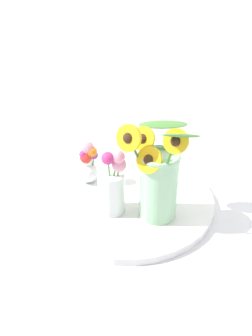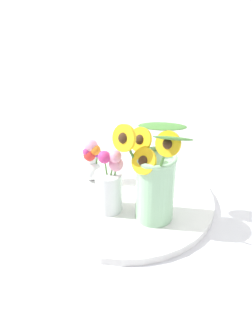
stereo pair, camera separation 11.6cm
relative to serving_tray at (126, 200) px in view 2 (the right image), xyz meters
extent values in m
plane|color=silver|center=(-0.03, -0.06, -0.01)|extent=(6.00, 6.00, 0.00)
cylinder|color=white|center=(0.00, 0.00, 0.00)|extent=(0.54, 0.54, 0.02)
cylinder|color=#99CC9E|center=(0.12, -0.03, 0.11)|extent=(0.11, 0.11, 0.19)
torus|color=#99CC9E|center=(0.12, -0.03, 0.21)|extent=(0.11, 0.11, 0.01)
cylinder|color=#427533|center=(0.12, -0.06, 0.12)|extent=(0.03, 0.02, 0.18)
cylinder|color=yellow|center=(0.11, -0.07, 0.21)|extent=(0.08, 0.04, 0.08)
sphere|color=#382314|center=(0.11, -0.07, 0.21)|extent=(0.03, 0.03, 0.03)
cylinder|color=#427533|center=(0.09, -0.06, 0.16)|extent=(0.07, 0.06, 0.21)
cylinder|color=yellow|center=(0.05, -0.08, 0.27)|extent=(0.09, 0.03, 0.09)
sphere|color=#382314|center=(0.05, -0.08, 0.27)|extent=(0.03, 0.03, 0.03)
cylinder|color=#427533|center=(0.08, -0.02, 0.15)|extent=(0.03, 0.03, 0.19)
cylinder|color=yellow|center=(0.07, -0.03, 0.24)|extent=(0.08, 0.04, 0.07)
sphere|color=#382314|center=(0.07, -0.03, 0.24)|extent=(0.03, 0.03, 0.03)
cylinder|color=#427533|center=(0.14, -0.05, 0.16)|extent=(0.08, 0.06, 0.24)
cylinder|color=yellow|center=(0.18, -0.08, 0.29)|extent=(0.08, 0.03, 0.08)
sphere|color=#382314|center=(0.18, -0.08, 0.29)|extent=(0.03, 0.03, 0.03)
ellipsoid|color=#477F38|center=(0.19, -0.08, 0.31)|extent=(0.10, 0.11, 0.05)
ellipsoid|color=#477F38|center=(0.10, 0.03, 0.27)|extent=(0.15, 0.10, 0.03)
cylinder|color=white|center=(0.00, -0.08, 0.07)|extent=(0.08, 0.08, 0.12)
cylinder|color=#568E42|center=(0.00, -0.08, 0.12)|extent=(0.04, 0.01, 0.15)
sphere|color=pink|center=(0.02, -0.08, 0.20)|extent=(0.04, 0.04, 0.04)
cylinder|color=#568E42|center=(-0.01, -0.08, 0.12)|extent=(0.01, 0.03, 0.15)
sphere|color=#C6337A|center=(0.00, -0.10, 0.20)|extent=(0.04, 0.04, 0.04)
cylinder|color=#568E42|center=(0.01, -0.07, 0.11)|extent=(0.02, 0.01, 0.13)
sphere|color=pink|center=(0.02, -0.07, 0.17)|extent=(0.04, 0.04, 0.04)
sphere|color=white|center=(-0.15, 0.02, 0.04)|extent=(0.07, 0.07, 0.07)
cylinder|color=white|center=(-0.15, 0.02, 0.09)|extent=(0.03, 0.03, 0.02)
cylinder|color=#568E42|center=(-0.16, 0.01, 0.08)|extent=(0.01, 0.02, 0.08)
sphere|color=#C6337A|center=(-0.15, 0.00, 0.12)|extent=(0.02, 0.02, 0.02)
cylinder|color=#568E42|center=(-0.14, 0.02, 0.07)|extent=(0.01, 0.01, 0.07)
sphere|color=purple|center=(-0.13, 0.03, 0.11)|extent=(0.03, 0.03, 0.03)
cylinder|color=#568E42|center=(-0.14, 0.02, 0.08)|extent=(0.03, 0.01, 0.08)
sphere|color=orange|center=(-0.13, 0.02, 0.13)|extent=(0.03, 0.03, 0.03)
cylinder|color=#568E42|center=(-0.15, 0.01, 0.07)|extent=(0.01, 0.02, 0.07)
sphere|color=red|center=(-0.15, 0.01, 0.11)|extent=(0.04, 0.04, 0.04)
cylinder|color=#568E42|center=(-0.15, 0.02, 0.09)|extent=(0.01, 0.01, 0.09)
sphere|color=pink|center=(-0.15, 0.02, 0.14)|extent=(0.04, 0.04, 0.04)
camera|label=1|loc=(0.48, -0.86, 0.72)|focal=42.00mm
camera|label=2|loc=(0.58, -0.80, 0.72)|focal=42.00mm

